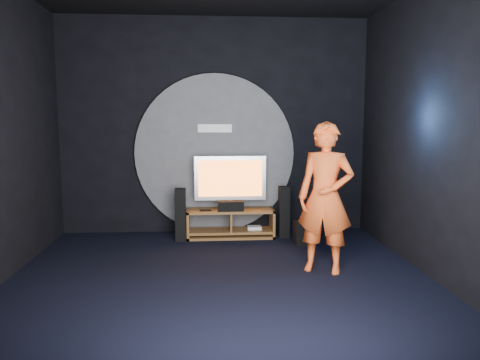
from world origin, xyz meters
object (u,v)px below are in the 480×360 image
at_px(tv, 230,180).
at_px(tower_speaker_right, 284,212).
at_px(subwoofer, 305,233).
at_px(player, 325,198).
at_px(tower_speaker_left, 181,215).
at_px(media_console, 231,225).

distance_m(tv, tower_speaker_right, 0.99).
xyz_separation_m(subwoofer, player, (-0.03, -1.26, 0.75)).
distance_m(tower_speaker_right, player, 1.77).
bearing_deg(subwoofer, tower_speaker_right, 120.57).
height_order(tower_speaker_left, subwoofer, tower_speaker_left).
bearing_deg(subwoofer, tower_speaker_left, 169.98).
height_order(tv, tower_speaker_right, tv).
bearing_deg(tower_speaker_right, media_console, 175.25).
bearing_deg(tv, player, -59.67).
distance_m(tv, tower_speaker_left, 0.96).
height_order(media_console, tower_speaker_left, tower_speaker_left).
height_order(tower_speaker_left, player, player).
distance_m(subwoofer, player, 1.47).
relative_size(media_console, player, 0.75).
height_order(media_console, subwoofer, media_console).
distance_m(media_console, tv, 0.72).
distance_m(media_console, tower_speaker_left, 0.83).
relative_size(subwoofer, player, 0.18).
xyz_separation_m(media_console, tower_speaker_left, (-0.79, -0.16, 0.21)).
bearing_deg(tv, tower_speaker_right, -9.19).
xyz_separation_m(tv, subwoofer, (1.10, -0.56, -0.74)).
height_order(tv, tower_speaker_left, tv).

